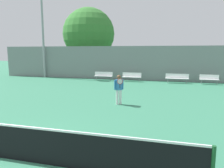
# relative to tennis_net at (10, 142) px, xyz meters

# --- Properties ---
(ground_plane) EXTENTS (100.00, 100.00, 0.00)m
(ground_plane) POSITION_rel_tennis_net_xyz_m (0.00, 0.00, -0.51)
(ground_plane) COLOR #337556
(tennis_net) EXTENTS (10.31, 0.09, 0.99)m
(tennis_net) POSITION_rel_tennis_net_xyz_m (0.00, 0.00, 0.00)
(tennis_net) COLOR #195128
(tennis_net) RESTS_ON ground_plane
(tennis_player) EXTENTS (0.51, 0.49, 1.65)m
(tennis_player) POSITION_rel_tennis_net_xyz_m (1.43, 6.83, 0.43)
(tennis_player) COLOR silver
(tennis_player) RESTS_ON ground_plane
(bench_courtside_near) EXTENTS (1.86, 0.40, 0.86)m
(bench_courtside_near) POSITION_rel_tennis_net_xyz_m (-2.37, 16.12, 0.03)
(bench_courtside_near) COLOR white
(bench_courtside_near) RESTS_ON ground_plane
(bench_courtside_far) EXTENTS (1.61, 0.40, 0.86)m
(bench_courtside_far) POSITION_rel_tennis_net_xyz_m (7.48, 16.12, 0.02)
(bench_courtside_far) COLOR white
(bench_courtside_far) RESTS_ON ground_plane
(bench_adjacent_court) EXTENTS (1.85, 0.40, 0.86)m
(bench_adjacent_court) POSITION_rel_tennis_net_xyz_m (0.51, 16.12, 0.03)
(bench_adjacent_court) COLOR white
(bench_adjacent_court) RESTS_ON ground_plane
(bench_by_gate) EXTENTS (2.08, 0.40, 0.86)m
(bench_by_gate) POSITION_rel_tennis_net_xyz_m (4.74, 16.12, 0.03)
(bench_by_gate) COLOR white
(bench_by_gate) RESTS_ON ground_plane
(light_pole_far_right) EXTENTS (0.90, 0.60, 10.27)m
(light_pole_far_right) POSITION_rel_tennis_net_xyz_m (-9.54, 16.90, 5.65)
(light_pole_far_right) COLOR #939399
(light_pole_far_right) RESTS_ON ground_plane
(back_fence) EXTENTS (29.18, 0.06, 3.44)m
(back_fence) POSITION_rel_tennis_net_xyz_m (0.00, 17.21, 1.21)
(back_fence) COLOR gray
(back_fence) RESTS_ON ground_plane
(tree_green_tall) EXTENTS (6.60, 6.60, 8.42)m
(tree_green_tall) POSITION_rel_tennis_net_xyz_m (-6.24, 22.22, 4.61)
(tree_green_tall) COLOR brown
(tree_green_tall) RESTS_ON ground_plane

